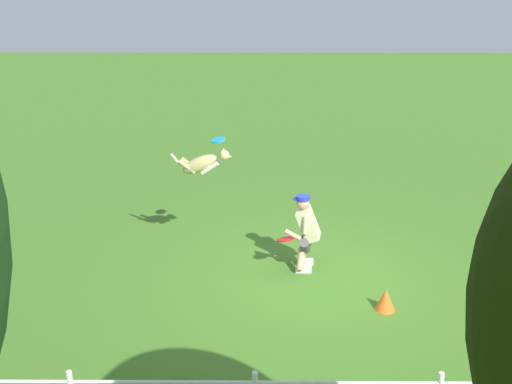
{
  "coord_description": "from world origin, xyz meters",
  "views": [
    {
      "loc": [
        0.9,
        8.59,
        4.62
      ],
      "look_at": [
        0.96,
        -0.57,
        1.29
      ],
      "focal_mm": 41.89,
      "sensor_mm": 36.0,
      "label": 1
    }
  ],
  "objects_px": {
    "dog": "(203,164)",
    "frisbee_flying": "(218,140)",
    "person": "(306,230)",
    "frisbee_held": "(285,239)",
    "training_cone": "(385,300)"
  },
  "relations": [
    {
      "from": "person",
      "to": "dog",
      "type": "relative_size",
      "value": 1.23
    },
    {
      "from": "dog",
      "to": "person",
      "type": "bearing_deg",
      "value": -2.7
    },
    {
      "from": "dog",
      "to": "frisbee_held",
      "type": "relative_size",
      "value": 3.81
    },
    {
      "from": "training_cone",
      "to": "frisbee_held",
      "type": "bearing_deg",
      "value": -38.33
    },
    {
      "from": "frisbee_flying",
      "to": "training_cone",
      "type": "bearing_deg",
      "value": 146.61
    },
    {
      "from": "person",
      "to": "frisbee_flying",
      "type": "xyz_separation_m",
      "value": [
        1.43,
        -0.35,
        1.43
      ]
    },
    {
      "from": "person",
      "to": "dog",
      "type": "bearing_deg",
      "value": -1.86
    },
    {
      "from": "frisbee_held",
      "to": "training_cone",
      "type": "height_order",
      "value": "frisbee_held"
    },
    {
      "from": "dog",
      "to": "frisbee_flying",
      "type": "height_order",
      "value": "frisbee_flying"
    },
    {
      "from": "person",
      "to": "dog",
      "type": "height_order",
      "value": "dog"
    },
    {
      "from": "dog",
      "to": "frisbee_held",
      "type": "bearing_deg",
      "value": -12.5
    },
    {
      "from": "dog",
      "to": "training_cone",
      "type": "xyz_separation_m",
      "value": [
        -2.78,
        1.7,
        -1.55
      ]
    },
    {
      "from": "person",
      "to": "frisbee_held",
      "type": "xyz_separation_m",
      "value": [
        0.34,
        0.18,
        -0.09
      ]
    },
    {
      "from": "dog",
      "to": "frisbee_held",
      "type": "height_order",
      "value": "dog"
    },
    {
      "from": "frisbee_flying",
      "to": "person",
      "type": "bearing_deg",
      "value": 166.21
    }
  ]
}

